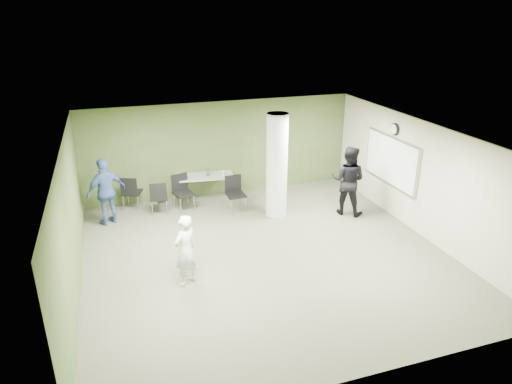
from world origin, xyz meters
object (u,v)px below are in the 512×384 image
object	(u,v)px
folding_table	(205,177)
man_black	(348,181)
chair_back_left	(131,190)
man_blue	(106,192)
woman_white	(185,250)

from	to	relation	value
folding_table	man_black	bearing A→B (deg)	-23.13
folding_table	chair_back_left	size ratio (longest dim) A/B	1.76
man_blue	chair_back_left	bearing A→B (deg)	-156.15
man_blue	woman_white	bearing A→B (deg)	87.54
chair_back_left	man_black	distance (m)	5.96
folding_table	man_black	distance (m)	4.05
chair_back_left	man_black	world-z (taller)	man_black
woman_white	chair_back_left	bearing A→B (deg)	-113.43
folding_table	man_black	world-z (taller)	man_black
folding_table	chair_back_left	xyz separation A→B (m)	(-2.09, 0.02, -0.16)
man_black	chair_back_left	bearing A→B (deg)	21.46
man_black	man_blue	xyz separation A→B (m)	(-6.20, 1.36, -0.07)
woman_white	man_blue	bearing A→B (deg)	-101.89
woman_white	man_black	distance (m)	5.22
folding_table	man_blue	size ratio (longest dim) A/B	0.97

